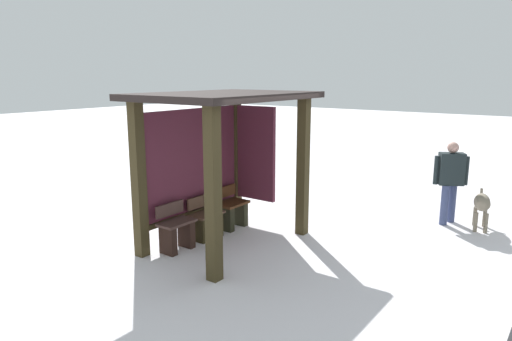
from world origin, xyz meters
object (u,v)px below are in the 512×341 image
Objects in this scene: bench_left_inside at (177,231)px; bus_shelter at (220,135)px; dog at (482,204)px; bench_right_inside at (232,211)px; person_walking at (451,176)px; bench_center_inside at (206,222)px.

bus_shelter is at bearing -18.01° from bench_left_inside.
bench_left_inside is 0.83× the size of dog.
bus_shelter is 1.65m from bench_right_inside.
bench_left_inside is at bearing 136.47° from dog.
bench_center_inside is at bearing 136.37° from person_walking.
bus_shelter reaches higher than bench_right_inside.
bench_left_inside is 0.71m from bench_center_inside.
bench_center_inside is 5.01m from dog.
bench_left_inside is 1.42m from bench_right_inside.
bench_right_inside is (0.60, 0.27, -1.51)m from bus_shelter.
bus_shelter is 3.91× the size of bench_center_inside.
bench_left_inside is 5.20m from person_walking.
bench_right_inside is 4.19m from person_walking.
person_walking reaches higher than bench_right_inside.
bench_center_inside is at bearing 111.57° from bus_shelter.
dog is at bearing -49.14° from bench_center_inside.
bus_shelter is 3.09× the size of dog.
bus_shelter is 3.72× the size of bench_left_inside.
bench_right_inside is at bearing 23.70° from bus_shelter.
dog is at bearing -55.87° from bench_right_inside.
bench_center_inside is 0.71m from bench_right_inside.
bench_left_inside reaches higher than dog.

